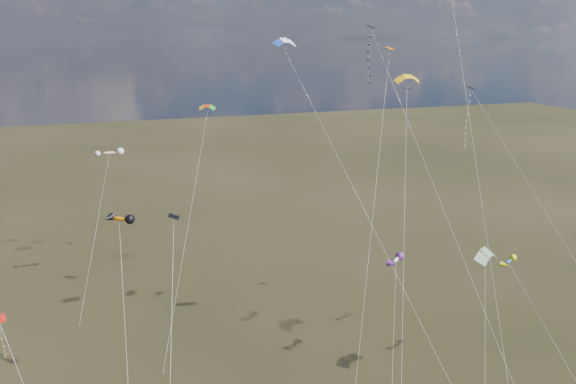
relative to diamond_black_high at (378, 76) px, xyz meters
name	(u,v)px	position (x,y,z in m)	size (l,w,h in m)	color
diamond_black_high	(378,76)	(0.00, 0.00, 0.00)	(7.30, 23.22, 35.34)	black
diamond_navy_tall	(449,10)	(5.12, -3.90, 6.36)	(4.56, 23.14, 42.63)	#111D4D
diamond_black_mid	(171,352)	(-24.00, -19.30, -15.26)	(4.11, 15.66, 22.43)	black
diamond_red_low	(5,345)	(-36.14, -7.12, -19.91)	(5.46, 9.26, 12.74)	#B6160F
diamond_navy_right	(475,130)	(13.54, 1.09, -6.48)	(10.33, 20.99, 28.71)	#0C0C45
diamond_orange_center	(378,163)	(-1.96, -4.53, -8.04)	(12.65, 18.93, 33.15)	#DE6500
parafoil_yellow	(408,78)	(2.65, -1.33, -0.18)	(11.08, 19.49, 30.89)	yellow
parafoil_blue_white	(286,43)	(-9.08, 2.80, 3.31)	(12.33, 22.16, 34.42)	blue
parafoil_striped	(487,253)	(6.36, -11.48, -15.83)	(8.18, 11.63, 15.25)	gold
parafoil_tricolor	(207,108)	(-15.55, 14.17, -4.40)	(9.52, 15.50, 26.61)	yellow
novelty_orange_black	(119,220)	(-26.63, -1.31, -12.27)	(2.73, 16.52, 18.60)	orange
novelty_white_purple	(396,260)	(0.06, -5.70, -18.23)	(5.12, 8.49, 12.59)	white
novelty_redwhite_stripe	(109,153)	(-27.51, 24.22, -11.31)	(7.01, 12.37, 19.58)	red
novelty_blue_yellow	(509,262)	(11.15, -9.42, -18.38)	(4.84, 10.09, 12.36)	blue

